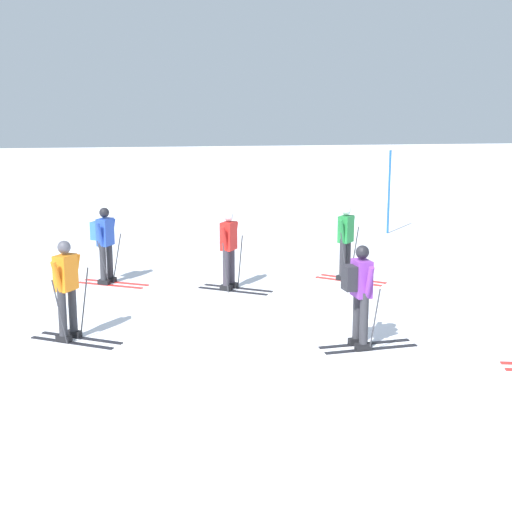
{
  "coord_description": "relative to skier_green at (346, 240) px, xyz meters",
  "views": [
    {
      "loc": [
        -2.23,
        -10.64,
        3.88
      ],
      "look_at": [
        0.28,
        3.44,
        0.9
      ],
      "focal_mm": 50.64,
      "sensor_mm": 36.0,
      "label": 1
    }
  ],
  "objects": [
    {
      "name": "ground_plane",
      "position": [
        -2.57,
        -4.73,
        -0.92
      ],
      "size": [
        120.0,
        120.0,
        0.0
      ],
      "primitive_type": "plane",
      "color": "white"
    },
    {
      "name": "skier_green",
      "position": [
        0.0,
        0.0,
        0.0
      ],
      "size": [
        1.45,
        1.33,
        1.71
      ],
      "color": "red",
      "rests_on": "ground"
    },
    {
      "name": "skier_purple",
      "position": [
        -1.18,
        -4.59,
        0.04
      ],
      "size": [
        1.63,
        1.0,
        1.71
      ],
      "color": "black",
      "rests_on": "ground"
    },
    {
      "name": "skier_red",
      "position": [
        -2.72,
        -0.4,
        0.0
      ],
      "size": [
        1.54,
        1.19,
        1.71
      ],
      "color": "black",
      "rests_on": "ground"
    },
    {
      "name": "trail_marker_pole",
      "position": [
        3.1,
        5.66,
        0.37
      ],
      "size": [
        0.07,
        0.07,
        2.56
      ],
      "primitive_type": "cylinder",
      "color": "#1E56AD",
      "rests_on": "ground"
    },
    {
      "name": "skier_blue",
      "position": [
        -5.34,
        0.58,
        0.04
      ],
      "size": [
        1.57,
        1.12,
        1.71
      ],
      "color": "red",
      "rests_on": "ground"
    },
    {
      "name": "skier_orange",
      "position": [
        -5.86,
        -3.33,
        0.0
      ],
      "size": [
        1.55,
        1.16,
        1.71
      ],
      "color": "black",
      "rests_on": "ground"
    },
    {
      "name": "far_snow_ridge",
      "position": [
        -2.57,
        17.22,
        -0.25
      ],
      "size": [
        80.0,
        6.87,
        1.33
      ],
      "primitive_type": "cube",
      "color": "white",
      "rests_on": "ground"
    }
  ]
}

